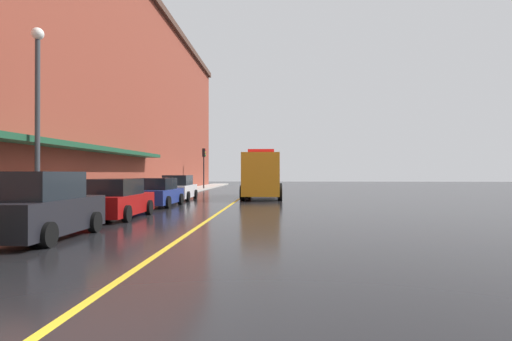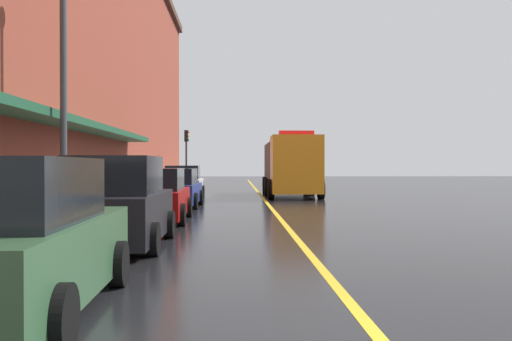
% 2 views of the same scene
% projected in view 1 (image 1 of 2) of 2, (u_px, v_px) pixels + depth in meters
% --- Properties ---
extents(ground_plane, '(112.00, 112.00, 0.00)m').
position_uv_depth(ground_plane, '(239.00, 199.00, 29.11)').
color(ground_plane, black).
extents(sidewalk_left, '(2.40, 70.00, 0.15)m').
position_uv_depth(sidewalk_left, '(152.00, 198.00, 29.44)').
color(sidewalk_left, '#ADA8A0').
rests_on(sidewalk_left, ground).
extents(lane_center_stripe, '(0.16, 70.00, 0.01)m').
position_uv_depth(lane_center_stripe, '(239.00, 199.00, 29.11)').
color(lane_center_stripe, gold).
rests_on(lane_center_stripe, ground).
extents(brick_building_left, '(13.43, 64.00, 16.30)m').
position_uv_depth(brick_building_left, '(44.00, 82.00, 28.87)').
color(brick_building_left, brown).
rests_on(brick_building_left, ground).
extents(parked_car_1, '(2.04, 4.23, 1.88)m').
position_uv_depth(parked_car_1, '(41.00, 208.00, 11.54)').
color(parked_car_1, black).
rests_on(parked_car_1, ground).
extents(parked_car_2, '(2.17, 4.54, 1.60)m').
position_uv_depth(parked_car_2, '(115.00, 200.00, 16.84)').
color(parked_car_2, maroon).
rests_on(parked_car_2, ground).
extents(parked_car_3, '(2.23, 4.15, 1.56)m').
position_uv_depth(parked_car_3, '(157.00, 193.00, 22.74)').
color(parked_car_3, navy).
rests_on(parked_car_3, ground).
extents(parked_car_4, '(2.05, 4.41, 1.68)m').
position_uv_depth(parked_car_4, '(179.00, 188.00, 28.03)').
color(parked_car_4, silver).
rests_on(parked_car_4, ground).
extents(utility_truck, '(2.83, 8.55, 3.40)m').
position_uv_depth(utility_truck, '(263.00, 176.00, 30.53)').
color(utility_truck, orange).
rests_on(utility_truck, ground).
extents(parking_meter_1, '(0.14, 0.18, 1.33)m').
position_uv_depth(parking_meter_1, '(134.00, 187.00, 23.33)').
color(parking_meter_1, '#4C4C51').
rests_on(parking_meter_1, sidewalk_left).
extents(street_lamp_left, '(0.44, 0.44, 6.94)m').
position_uv_depth(street_lamp_left, '(37.00, 102.00, 14.98)').
color(street_lamp_left, '#33383D').
rests_on(street_lamp_left, sidewalk_left).
extents(traffic_light_near, '(0.38, 0.36, 4.30)m').
position_uv_depth(traffic_light_near, '(204.00, 160.00, 44.77)').
color(traffic_light_near, '#232326').
rests_on(traffic_light_near, sidewalk_left).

